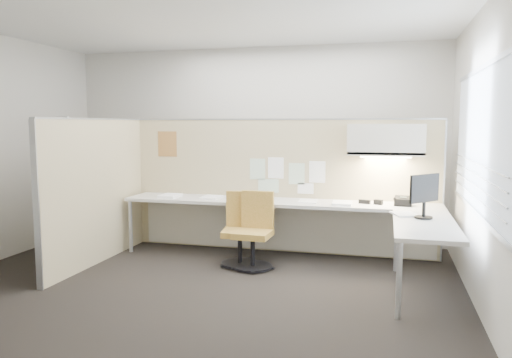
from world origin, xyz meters
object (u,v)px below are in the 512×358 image
(phone, at_px, (403,201))
(chair_left, at_px, (254,233))
(chair_right, at_px, (241,231))
(monitor, at_px, (424,193))
(desk, at_px, (302,214))

(phone, bearing_deg, chair_left, -157.04)
(chair_right, distance_m, phone, 1.97)
(monitor, bearing_deg, phone, 54.01)
(chair_left, distance_m, chair_right, 0.21)
(chair_right, bearing_deg, monitor, -18.13)
(monitor, distance_m, phone, 0.85)
(chair_left, height_order, monitor, monitor)
(desk, relative_size, phone, 17.78)
(monitor, bearing_deg, chair_left, 122.78)
(chair_right, bearing_deg, chair_left, -31.08)
(chair_left, bearing_deg, phone, 19.65)
(chair_right, xyz_separation_m, monitor, (2.07, -0.35, 0.59))
(desk, height_order, monitor, monitor)
(desk, xyz_separation_m, phone, (1.18, 0.16, 0.18))
(desk, distance_m, chair_left, 0.66)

